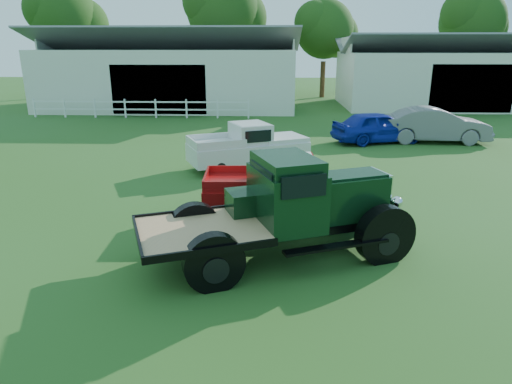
# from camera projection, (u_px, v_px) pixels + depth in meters

# --- Properties ---
(ground) EXTENTS (120.00, 120.00, 0.00)m
(ground) POSITION_uv_depth(u_px,v_px,m) (245.00, 252.00, 10.33)
(ground) COLOR #316028
(shed_left) EXTENTS (18.80, 10.20, 5.60)m
(shed_left) POSITION_uv_depth(u_px,v_px,m) (173.00, 69.00, 34.47)
(shed_left) COLOR silver
(shed_left) RESTS_ON ground
(shed_right) EXTENTS (16.80, 9.20, 5.20)m
(shed_right) POSITION_uv_depth(u_px,v_px,m) (450.00, 71.00, 34.72)
(shed_right) COLOR silver
(shed_right) RESTS_ON ground
(fence_rail) EXTENTS (14.20, 0.16, 1.20)m
(fence_rail) POSITION_uv_depth(u_px,v_px,m) (140.00, 108.00, 29.47)
(fence_rail) COLOR white
(fence_rail) RESTS_ON ground
(tree_a) EXTENTS (6.30, 6.30, 10.50)m
(tree_a) POSITION_uv_depth(u_px,v_px,m) (66.00, 37.00, 40.78)
(tree_a) COLOR #1F4311
(tree_a) RESTS_ON ground
(tree_b) EXTENTS (6.90, 6.90, 11.50)m
(tree_b) POSITION_uv_depth(u_px,v_px,m) (223.00, 31.00, 41.07)
(tree_b) COLOR #1F4311
(tree_b) RESTS_ON ground
(tree_c) EXTENTS (5.40, 5.40, 9.00)m
(tree_c) POSITION_uv_depth(u_px,v_px,m) (324.00, 45.00, 40.18)
(tree_c) COLOR #1F4311
(tree_c) RESTS_ON ground
(tree_d) EXTENTS (6.00, 6.00, 10.00)m
(tree_d) POSITION_uv_depth(u_px,v_px,m) (470.00, 40.00, 40.51)
(tree_d) COLOR #1F4311
(tree_d) RESTS_ON ground
(vintage_flatbed) EXTENTS (6.18, 4.17, 2.27)m
(vintage_flatbed) POSITION_uv_depth(u_px,v_px,m) (281.00, 208.00, 9.76)
(vintage_flatbed) COLOR black
(vintage_flatbed) RESTS_ON ground
(red_pickup) EXTENTS (4.68, 1.98, 1.68)m
(red_pickup) POSITION_uv_depth(u_px,v_px,m) (287.00, 187.00, 12.22)
(red_pickup) COLOR #9F1010
(red_pickup) RESTS_ON ground
(white_pickup) EXTENTS (4.93, 3.52, 1.69)m
(white_pickup) POSITION_uv_depth(u_px,v_px,m) (248.00, 146.00, 17.17)
(white_pickup) COLOR silver
(white_pickup) RESTS_ON ground
(misc_car_blue) EXTENTS (4.72, 2.99, 1.50)m
(misc_car_blue) POSITION_uv_depth(u_px,v_px,m) (378.00, 127.00, 21.87)
(misc_car_blue) COLOR #12239A
(misc_car_blue) RESTS_ON ground
(misc_car_grey) EXTENTS (5.09, 2.00, 1.65)m
(misc_car_grey) POSITION_uv_depth(u_px,v_px,m) (435.00, 125.00, 21.93)
(misc_car_grey) COLOR slate
(misc_car_grey) RESTS_ON ground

